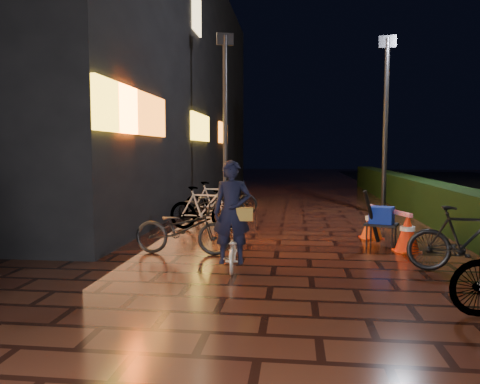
# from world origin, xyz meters

# --- Properties ---
(ground) EXTENTS (80.00, 80.00, 0.00)m
(ground) POSITION_xyz_m (0.00, 0.00, 0.00)
(ground) COLOR #381911
(ground) RESTS_ON ground
(hedge) EXTENTS (0.70, 20.00, 1.00)m
(hedge) POSITION_xyz_m (3.30, 8.00, 0.50)
(hedge) COLOR black
(hedge) RESTS_ON ground
(storefront_block) EXTENTS (12.09, 22.00, 9.00)m
(storefront_block) POSITION_xyz_m (-9.50, 11.50, 4.50)
(storefront_block) COLOR black
(storefront_block) RESTS_ON ground
(lamp_post_hedge) EXTENTS (0.47, 0.16, 4.95)m
(lamp_post_hedge) POSITION_xyz_m (2.22, 6.74, 2.72)
(lamp_post_hedge) COLOR black
(lamp_post_hedge) RESTS_ON ground
(lamp_post_sf) EXTENTS (0.50, 0.24, 5.31)m
(lamp_post_sf) POSITION_xyz_m (-2.36, 7.41, 2.92)
(lamp_post_sf) COLOR black
(lamp_post_sf) RESTS_ON ground
(cyclist) EXTENTS (0.62, 1.20, 1.68)m
(cyclist) POSITION_xyz_m (-1.19, 0.30, 0.62)
(cyclist) COLOR silver
(cyclist) RESTS_ON ground
(traffic_barrier) EXTENTS (0.92, 1.73, 0.71)m
(traffic_barrier) POSITION_xyz_m (1.56, 2.53, 0.35)
(traffic_barrier) COLOR red
(traffic_barrier) RESTS_ON ground
(cart_assembly) EXTENTS (0.76, 0.65, 1.09)m
(cart_assembly) POSITION_xyz_m (1.38, 2.33, 0.56)
(cart_assembly) COLOR black
(cart_assembly) RESTS_ON ground
(parked_bikes_storefront) EXTENTS (1.94, 5.92, 1.00)m
(parked_bikes_storefront) POSITION_xyz_m (-2.26, 4.29, 0.47)
(parked_bikes_storefront) COLOR black
(parked_bikes_storefront) RESTS_ON ground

